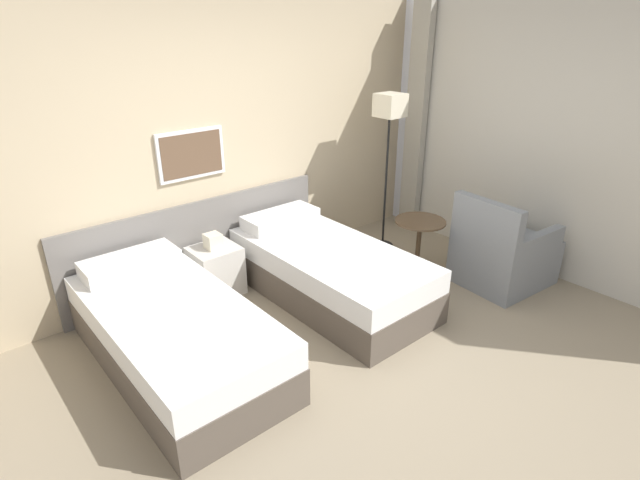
{
  "coord_description": "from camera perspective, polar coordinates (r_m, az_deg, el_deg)",
  "views": [
    {
      "loc": [
        -2.27,
        -2.13,
        2.43
      ],
      "look_at": [
        0.3,
        0.87,
        0.66
      ],
      "focal_mm": 28.0,
      "sensor_mm": 36.0,
      "label": 1
    }
  ],
  "objects": [
    {
      "name": "floor_lamp",
      "position": [
        5.39,
        7.95,
        13.67
      ],
      "size": [
        0.26,
        0.26,
        1.71
      ],
      "color": "black",
      "rests_on": "ground_plane"
    },
    {
      "name": "bed_near_window",
      "position": [
        4.66,
        0.99,
        -3.58
      ],
      "size": [
        0.95,
        1.98,
        0.64
      ],
      "color": "brown",
      "rests_on": "ground_plane"
    },
    {
      "name": "nightstand",
      "position": [
        4.82,
        -11.82,
        -3.33
      ],
      "size": [
        0.43,
        0.39,
        0.61
      ],
      "color": "beige",
      "rests_on": "ground_plane"
    },
    {
      "name": "wall_window",
      "position": [
        5.3,
        26.91,
        9.71
      ],
      "size": [
        0.21,
        4.46,
        2.7
      ],
      "color": "white",
      "rests_on": "ground_plane"
    },
    {
      "name": "side_table",
      "position": [
        5.09,
        11.25,
        0.39
      ],
      "size": [
        0.5,
        0.5,
        0.59
      ],
      "color": "brown",
      "rests_on": "ground_plane"
    },
    {
      "name": "bed_near_door",
      "position": [
        3.95,
        -16.27,
        -10.21
      ],
      "size": [
        0.95,
        1.98,
        0.64
      ],
      "color": "brown",
      "rests_on": "ground_plane"
    },
    {
      "name": "armchair",
      "position": [
        5.2,
        20.12,
        -1.65
      ],
      "size": [
        0.9,
        0.79,
        0.93
      ],
      "rotation": [
        0.0,
        0.0,
        1.48
      ],
      "color": "gray",
      "rests_on": "ground_plane"
    },
    {
      "name": "ground_plane",
      "position": [
        3.95,
        5.1,
        -13.91
      ],
      "size": [
        16.0,
        16.0,
        0.0
      ],
      "primitive_type": "plane",
      "color": "gray"
    },
    {
      "name": "wall_headboard",
      "position": [
        4.83,
        -11.72,
        10.15
      ],
      "size": [
        10.0,
        0.1,
        2.7
      ],
      "color": "#C6B28E",
      "rests_on": "ground_plane"
    }
  ]
}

